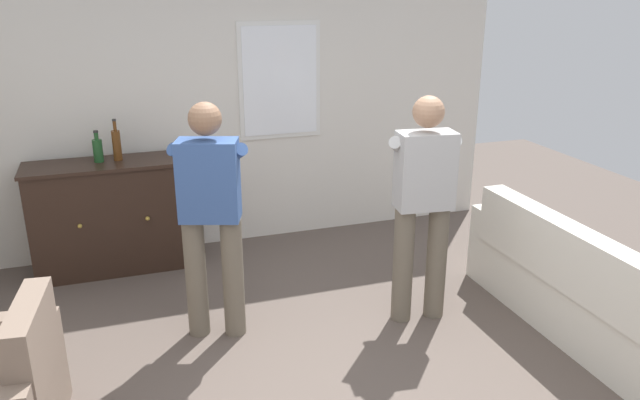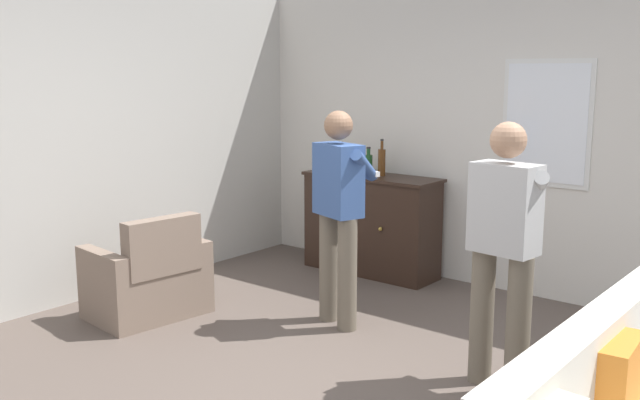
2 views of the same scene
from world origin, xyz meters
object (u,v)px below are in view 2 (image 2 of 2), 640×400
bottle_wine_green (368,163)px  armchair (149,282)px  person_standing_left (339,208)px  sideboard_cabinet (371,224)px  person_standing_right (504,243)px  bottle_liquor_amber (382,161)px

bottle_wine_green → armchair: bearing=-105.3°
armchair → person_standing_left: bearing=32.0°
bottle_wine_green → person_standing_left: person_standing_left is taller
sideboard_cabinet → bottle_wine_green: bottle_wine_green is taller
bottle_wine_green → person_standing_right: bearing=-37.0°
bottle_wine_green → person_standing_left: (0.71, -1.39, -0.14)m
bottle_liquor_amber → person_standing_left: bearing=-68.2°
bottle_wine_green → sideboard_cabinet: bearing=-28.1°
person_standing_left → person_standing_right: 1.49m
bottle_wine_green → bottle_liquor_amber: (0.15, 0.00, 0.03)m
armchair → person_standing_left: (1.31, 0.82, 0.65)m
sideboard_cabinet → person_standing_left: person_standing_left is taller
bottle_liquor_amber → person_standing_left: 1.51m
armchair → bottle_wine_green: (0.60, 2.21, 0.79)m
armchair → bottle_wine_green: bottle_wine_green is taller
sideboard_cabinet → person_standing_left: size_ratio=0.82×
sideboard_cabinet → person_standing_right: (2.11, -1.61, 0.45)m
armchair → person_standing_right: bearing=11.5°
armchair → person_standing_right: size_ratio=0.56×
bottle_liquor_amber → armchair: bearing=-108.9°
armchair → bottle_liquor_amber: size_ratio=2.68×
bottle_wine_green → person_standing_right: person_standing_right is taller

